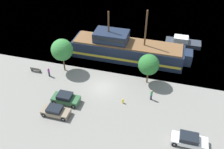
# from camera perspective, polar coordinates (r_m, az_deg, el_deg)

# --- Properties ---
(ground_plane) EXTENTS (160.00, 160.00, 0.00)m
(ground_plane) POSITION_cam_1_polar(r_m,az_deg,el_deg) (39.05, -2.11, -2.91)
(ground_plane) COLOR gray
(pirate_ship) EXTENTS (20.89, 4.58, 9.57)m
(pirate_ship) POSITION_cam_1_polar(r_m,az_deg,el_deg) (44.52, 3.30, 5.81)
(pirate_ship) COLOR #192338
(pirate_ship) RESTS_ON water_surface
(moored_boat_dockside) EXTENTS (6.74, 2.42, 1.73)m
(moored_boat_dockside) POSITION_cam_1_polar(r_m,az_deg,el_deg) (50.93, 15.80, 7.17)
(moored_boat_dockside) COLOR #2D333D
(moored_boat_dockside) RESTS_ON water_surface
(parked_car_curb_front) EXTENTS (3.96, 1.90, 1.52)m
(parked_car_curb_front) POSITION_cam_1_polar(r_m,az_deg,el_deg) (36.66, -10.55, -5.39)
(parked_car_curb_front) COLOR #2D5B38
(parked_car_curb_front) RESTS_ON ground_plane
(parked_car_curb_mid) EXTENTS (4.34, 1.85, 1.41)m
(parked_car_curb_mid) POSITION_cam_1_polar(r_m,az_deg,el_deg) (32.60, 17.22, -14.08)
(parked_car_curb_mid) COLOR white
(parked_car_curb_mid) RESTS_ON ground_plane
(parked_car_curb_rear) EXTENTS (3.86, 1.83, 1.31)m
(parked_car_curb_rear) POSITION_cam_1_polar(r_m,az_deg,el_deg) (35.25, -12.79, -8.15)
(parked_car_curb_rear) COLOR #7F705B
(parked_car_curb_rear) RESTS_ON ground_plane
(fire_hydrant) EXTENTS (0.42, 0.25, 0.76)m
(fire_hydrant) POSITION_cam_1_polar(r_m,az_deg,el_deg) (36.21, 2.48, -6.03)
(fire_hydrant) COLOR yellow
(fire_hydrant) RESTS_ON ground_plane
(bench_promenade_east) EXTENTS (1.69, 0.45, 0.85)m
(bench_promenade_east) POSITION_cam_1_polar(r_m,az_deg,el_deg) (43.82, -17.09, 1.09)
(bench_promenade_east) COLOR #4C4742
(bench_promenade_east) RESTS_ON ground_plane
(pedestrian_walking_near) EXTENTS (0.32, 0.32, 1.78)m
(pedestrian_walking_near) POSITION_cam_1_polar(r_m,az_deg,el_deg) (36.82, 8.99, -4.61)
(pedestrian_walking_near) COLOR #232838
(pedestrian_walking_near) RESTS_ON ground_plane
(pedestrian_walking_far) EXTENTS (0.32, 0.32, 1.69)m
(pedestrian_walking_far) POSITION_cam_1_polar(r_m,az_deg,el_deg) (41.96, -14.25, 0.57)
(pedestrian_walking_far) COLOR #232838
(pedestrian_walking_far) RESTS_ON ground_plane
(tree_row_east) EXTENTS (3.55, 3.55, 5.82)m
(tree_row_east) POSITION_cam_1_polar(r_m,az_deg,el_deg) (41.02, -11.35, 5.54)
(tree_row_east) COLOR brown
(tree_row_east) RESTS_ON ground_plane
(tree_row_mideast) EXTENTS (3.24, 3.24, 5.07)m
(tree_row_mideast) POSITION_cam_1_polar(r_m,az_deg,el_deg) (38.27, 8.38, 2.24)
(tree_row_mideast) COLOR brown
(tree_row_mideast) RESTS_ON ground_plane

